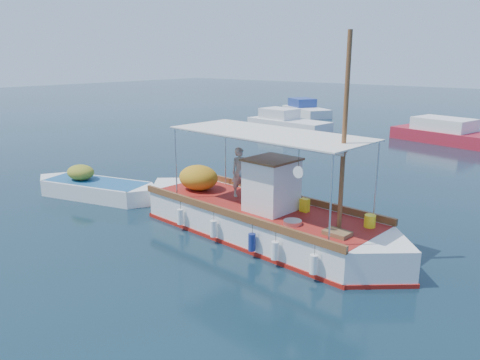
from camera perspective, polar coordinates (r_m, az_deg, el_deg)
The scene contains 6 objects.
ground at distance 15.91m, azimuth 1.69°, elevation -5.69°, with size 160.00×160.00×0.00m, color black.
fishing_caique at distance 15.07m, azimuth 2.07°, elevation -4.60°, with size 10.53×3.52×6.44m.
dinghy at distance 20.02m, azimuth -17.24°, elevation -1.11°, with size 5.76×2.75×1.46m.
bg_boat_nw at distance 37.00m, azimuth 5.72°, elevation 6.88°, with size 6.84×3.06×1.80m.
bg_boat_n at distance 33.85m, azimuth 25.06°, elevation 4.82°, with size 9.45×4.77×1.80m.
bg_boat_far_w at distance 46.16m, azimuth 7.96°, elevation 8.39°, with size 6.23×4.98×1.80m.
Camera 1 is at (9.00, -11.87, 5.58)m, focal length 35.00 mm.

